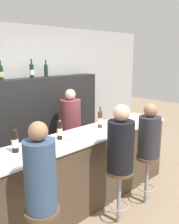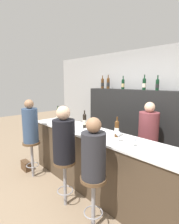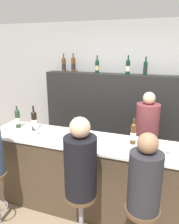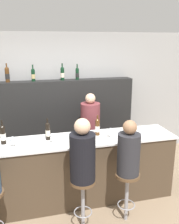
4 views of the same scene
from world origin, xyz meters
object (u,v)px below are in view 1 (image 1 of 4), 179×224
at_px(wine_glass_1, 71,133).
at_px(bartender, 71,135).
at_px(wine_bottle_backbar_4, 46,70).
at_px(guest_seated_middle, 121,143).
at_px(wine_bottle_counter_3, 100,119).
at_px(guest_seated_left, 40,172).
at_px(wine_glass_2, 116,120).
at_px(wine_bottle_counter_2, 60,129).
at_px(bar_stool_middle, 119,183).
at_px(wine_glass_3, 126,119).
at_px(guest_seated_right, 149,134).
at_px(wine_bottle_backbar_2, 1,72).
at_px(wine_bottle_backbar_3, 32,70).
at_px(wine_glass_0, 34,143).
at_px(wine_bottle_counter_1, 15,140).
at_px(bar_stool_right, 147,168).

xyz_separation_m(wine_glass_1, bartender, (0.80, 0.97, -0.45)).
xyz_separation_m(wine_bottle_backbar_4, guest_seated_middle, (-0.36, -2.01, -0.74)).
relative_size(wine_bottle_counter_3, bartender, 0.21).
bearing_deg(guest_seated_left, wine_bottle_backbar_4, 53.68).
bearing_deg(wine_glass_2, wine_glass_1, 180.00).
distance_m(wine_bottle_counter_2, bar_stool_middle, 1.00).
bearing_deg(bartender, wine_glass_3, -72.03).
bearing_deg(guest_seated_right, wine_glass_1, 149.49).
bearing_deg(bar_stool_middle, wine_bottle_backbar_2, 103.36).
height_order(wine_bottle_counter_3, bar_stool_middle, wine_bottle_counter_3).
xyz_separation_m(wine_bottle_backbar_4, bar_stool_middle, (-0.36, -2.01, -1.27)).
distance_m(wine_bottle_backbar_3, bar_stool_middle, 2.39).
xyz_separation_m(bar_stool_middle, guest_seated_middle, (0.00, 0.00, 0.53)).
relative_size(wine_glass_2, guest_seated_right, 0.21).
distance_m(wine_bottle_backbar_4, guest_seated_right, 2.17).
relative_size(wine_glass_0, guest_seated_middle, 0.19).
bearing_deg(guest_seated_right, wine_bottle_counter_1, 156.01).
height_order(wine_bottle_backbar_2, bartender, wine_bottle_backbar_2).
bearing_deg(wine_glass_1, guest_seated_middle, -60.45).
bearing_deg(bartender, wine_bottle_backbar_3, 130.17).
xyz_separation_m(guest_seated_left, guest_seated_right, (1.74, 0.00, -0.04)).
height_order(wine_glass_1, wine_glass_3, wine_glass_1).
bearing_deg(wine_bottle_counter_3, wine_bottle_backbar_3, 104.10).
height_order(wine_bottle_counter_2, wine_bottle_counter_3, wine_bottle_counter_2).
bearing_deg(wine_bottle_backbar_3, wine_glass_2, -71.66).
bearing_deg(bar_stool_right, wine_bottle_backbar_4, 97.23).
height_order(wine_glass_0, wine_glass_2, same).
bearing_deg(guest_seated_left, bar_stool_right, -0.00).
relative_size(wine_glass_1, guest_seated_right, 0.21).
height_order(wine_bottle_counter_1, wine_bottle_backbar_2, wine_bottle_backbar_2).
distance_m(guest_seated_middle, guest_seated_right, 0.62).
distance_m(guest_seated_left, guest_seated_middle, 1.12).
distance_m(wine_bottle_counter_2, wine_glass_0, 0.52).
bearing_deg(wine_bottle_counter_2, bartender, 43.35).
xyz_separation_m(wine_bottle_counter_3, wine_glass_2, (0.16, -0.17, -0.02)).
bearing_deg(wine_bottle_counter_2, guest_seated_middle, -63.28).
height_order(guest_seated_left, guest_seated_right, guest_seated_left).
xyz_separation_m(wine_glass_3, guest_seated_middle, (-0.81, -0.54, -0.04)).
xyz_separation_m(wine_bottle_backbar_2, guest_seated_middle, (0.48, -2.01, -0.75)).
distance_m(wine_bottle_counter_3, wine_glass_3, 0.44).
relative_size(wine_bottle_backbar_4, guest_seated_left, 0.36).
relative_size(wine_bottle_backbar_3, bartender, 0.21).
height_order(wine_bottle_backbar_2, guest_seated_middle, wine_bottle_backbar_2).
height_order(wine_bottle_counter_1, wine_bottle_counter_2, wine_bottle_counter_1).
distance_m(wine_glass_1, guest_seated_right, 1.08).
bearing_deg(wine_bottle_backbar_2, guest_seated_left, -107.70).
distance_m(wine_bottle_counter_1, wine_bottle_counter_3, 1.38).
relative_size(wine_glass_2, bartender, 0.10).
bearing_deg(wine_glass_2, guest_seated_left, -162.03).
bearing_deg(wine_glass_1, wine_bottle_counter_1, 166.15).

